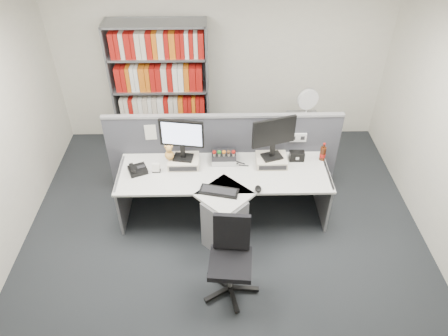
{
  "coord_description": "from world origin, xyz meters",
  "views": [
    {
      "loc": [
        -0.08,
        -3.17,
        3.99
      ],
      "look_at": [
        0.0,
        0.65,
        0.92
      ],
      "focal_mm": 33.69,
      "sensor_mm": 36.0,
      "label": 1
    }
  ],
  "objects_px": {
    "monitor_right": "(274,135)",
    "mouse": "(258,189)",
    "desk_phone": "(137,170)",
    "filing_cabinet": "(302,141)",
    "speaker": "(297,156)",
    "keyboard": "(219,191)",
    "desktop_pc": "(224,158)",
    "office_chair": "(231,255)",
    "desk": "(224,200)",
    "desk_fan": "(307,101)",
    "monitor_left": "(182,137)",
    "cola_bottle": "(323,154)",
    "shelving_unit": "(161,90)",
    "desk_calendar": "(156,168)"
  },
  "relations": [
    {
      "from": "desk_fan",
      "to": "keyboard",
      "type": "bearing_deg",
      "value": -129.3
    },
    {
      "from": "keyboard",
      "to": "filing_cabinet",
      "type": "distance_m",
      "value": 2.03
    },
    {
      "from": "desktop_pc",
      "to": "mouse",
      "type": "relative_size",
      "value": 2.5
    },
    {
      "from": "desk_fan",
      "to": "office_chair",
      "type": "relative_size",
      "value": 0.55
    },
    {
      "from": "desk_phone",
      "to": "filing_cabinet",
      "type": "xyz_separation_m",
      "value": [
        2.26,
        1.15,
        -0.4
      ]
    },
    {
      "from": "monitor_left",
      "to": "mouse",
      "type": "height_order",
      "value": "monitor_left"
    },
    {
      "from": "filing_cabinet",
      "to": "office_chair",
      "type": "distance_m",
      "value": 2.57
    },
    {
      "from": "office_chair",
      "to": "cola_bottle",
      "type": "bearing_deg",
      "value": 48.31
    },
    {
      "from": "monitor_right",
      "to": "speaker",
      "type": "height_order",
      "value": "monitor_right"
    },
    {
      "from": "speaker",
      "to": "cola_bottle",
      "type": "bearing_deg",
      "value": 0.25
    },
    {
      "from": "mouse",
      "to": "office_chair",
      "type": "distance_m",
      "value": 0.88
    },
    {
      "from": "monitor_left",
      "to": "shelving_unit",
      "type": "xyz_separation_m",
      "value": [
        -0.4,
        1.46,
        -0.17
      ]
    },
    {
      "from": "keyboard",
      "to": "desk_phone",
      "type": "height_order",
      "value": "desk_phone"
    },
    {
      "from": "desk_calendar",
      "to": "desk_fan",
      "type": "xyz_separation_m",
      "value": [
        2.03,
        1.15,
        0.25
      ]
    },
    {
      "from": "office_chair",
      "to": "mouse",
      "type": "bearing_deg",
      "value": 66.17
    },
    {
      "from": "monitor_left",
      "to": "desktop_pc",
      "type": "height_order",
      "value": "monitor_left"
    },
    {
      "from": "desk_phone",
      "to": "speaker",
      "type": "height_order",
      "value": "speaker"
    },
    {
      "from": "mouse",
      "to": "desk_phone",
      "type": "height_order",
      "value": "desk_phone"
    },
    {
      "from": "monitor_left",
      "to": "filing_cabinet",
      "type": "xyz_separation_m",
      "value": [
        1.7,
        1.02,
        -0.8
      ]
    },
    {
      "from": "desk",
      "to": "office_chair",
      "type": "distance_m",
      "value": 0.9
    },
    {
      "from": "monitor_right",
      "to": "office_chair",
      "type": "distance_m",
      "value": 1.54
    },
    {
      "from": "speaker",
      "to": "filing_cabinet",
      "type": "bearing_deg",
      "value": 74.02
    },
    {
      "from": "shelving_unit",
      "to": "monitor_right",
      "type": "bearing_deg",
      "value": -44.3
    },
    {
      "from": "keyboard",
      "to": "desk_phone",
      "type": "xyz_separation_m",
      "value": [
        -1.0,
        0.39,
        0.02
      ]
    },
    {
      "from": "desk",
      "to": "desk_phone",
      "type": "height_order",
      "value": "desk_phone"
    },
    {
      "from": "shelving_unit",
      "to": "cola_bottle",
      "type": "bearing_deg",
      "value": -32.91
    },
    {
      "from": "speaker",
      "to": "office_chair",
      "type": "relative_size",
      "value": 0.2
    },
    {
      "from": "desk_phone",
      "to": "speaker",
      "type": "bearing_deg",
      "value": 5.86
    },
    {
      "from": "monitor_right",
      "to": "filing_cabinet",
      "type": "xyz_separation_m",
      "value": [
        0.6,
        1.02,
        -0.8
      ]
    },
    {
      "from": "cola_bottle",
      "to": "shelving_unit",
      "type": "xyz_separation_m",
      "value": [
        -2.15,
        1.39,
        0.16
      ]
    },
    {
      "from": "desktop_pc",
      "to": "office_chair",
      "type": "distance_m",
      "value": 1.38
    },
    {
      "from": "desktop_pc",
      "to": "mouse",
      "type": "bearing_deg",
      "value": -56.32
    },
    {
      "from": "speaker",
      "to": "office_chair",
      "type": "distance_m",
      "value": 1.63
    },
    {
      "from": "desk_calendar",
      "to": "filing_cabinet",
      "type": "height_order",
      "value": "desk_calendar"
    },
    {
      "from": "cola_bottle",
      "to": "desk_fan",
      "type": "distance_m",
      "value": 0.97
    },
    {
      "from": "keyboard",
      "to": "desktop_pc",
      "type": "bearing_deg",
      "value": 83.58
    },
    {
      "from": "desk",
      "to": "keyboard",
      "type": "height_order",
      "value": "keyboard"
    },
    {
      "from": "monitor_left",
      "to": "office_chair",
      "type": "height_order",
      "value": "monitor_left"
    },
    {
      "from": "monitor_right",
      "to": "cola_bottle",
      "type": "xyz_separation_m",
      "value": [
        0.65,
        0.07,
        -0.34
      ]
    },
    {
      "from": "monitor_left",
      "to": "office_chair",
      "type": "xyz_separation_m",
      "value": [
        0.55,
        -1.28,
        -0.64
      ]
    },
    {
      "from": "monitor_right",
      "to": "mouse",
      "type": "height_order",
      "value": "monitor_right"
    },
    {
      "from": "desk_phone",
      "to": "desk_fan",
      "type": "relative_size",
      "value": 0.53
    },
    {
      "from": "desktop_pc",
      "to": "desk_calendar",
      "type": "distance_m",
      "value": 0.86
    },
    {
      "from": "desk",
      "to": "desk_fan",
      "type": "xyz_separation_m",
      "value": [
        1.2,
        1.4,
        0.57
      ]
    },
    {
      "from": "keyboard",
      "to": "office_chair",
      "type": "bearing_deg",
      "value": -81.4
    },
    {
      "from": "mouse",
      "to": "office_chair",
      "type": "relative_size",
      "value": 0.13
    },
    {
      "from": "monitor_left",
      "to": "shelving_unit",
      "type": "bearing_deg",
      "value": 105.34
    },
    {
      "from": "mouse",
      "to": "monitor_right",
      "type": "bearing_deg",
      "value": 67.71
    },
    {
      "from": "desk",
      "to": "speaker",
      "type": "bearing_deg",
      "value": 26.0
    },
    {
      "from": "keyboard",
      "to": "filing_cabinet",
      "type": "xyz_separation_m",
      "value": [
        1.26,
        1.54,
        -0.38
      ]
    }
  ]
}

